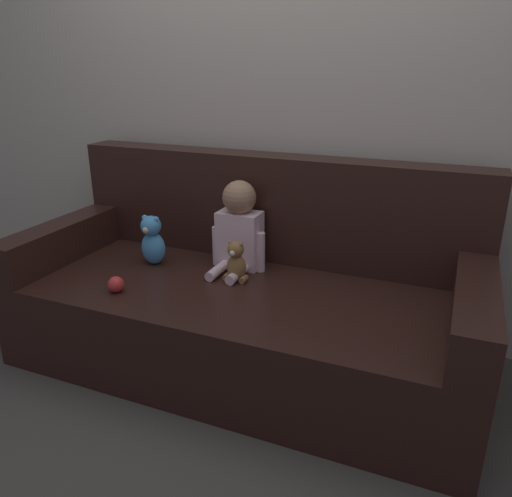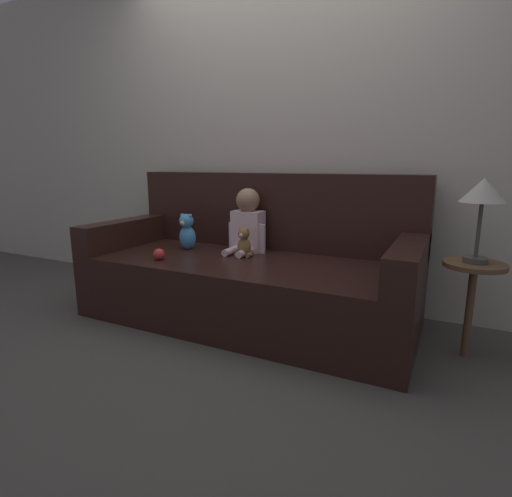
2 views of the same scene
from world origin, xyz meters
TOP-DOWN VIEW (x-y plane):
  - ground_plane at (0.00, 0.00)m, footprint 12.00×12.00m
  - wall_back at (0.00, 0.56)m, footprint 8.00×0.05m
  - couch at (0.00, 0.07)m, footprint 2.17×0.96m
  - person_baby at (-0.10, 0.19)m, footprint 0.29×0.32m
  - teddy_bear_brown at (-0.04, 0.04)m, footprint 0.11×0.09m
  - plush_toy_side at (-0.52, 0.06)m, footprint 0.13×0.12m
  - toy_ball at (-0.49, -0.29)m, footprint 0.07×0.07m

SIDE VIEW (x-z plane):
  - ground_plane at x=0.00m, z-range 0.00..0.00m
  - couch at x=0.00m, z-range -0.17..0.80m
  - toy_ball at x=-0.49m, z-range 0.42..0.50m
  - teddy_bear_brown at x=-0.04m, z-range 0.42..0.61m
  - plush_toy_side at x=-0.52m, z-range 0.42..0.68m
  - person_baby at x=-0.10m, z-range 0.40..0.85m
  - wall_back at x=0.00m, z-range 0.00..2.60m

